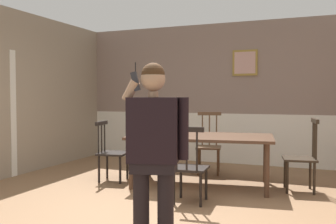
# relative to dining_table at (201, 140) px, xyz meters

# --- Properties ---
(ground_plane) EXTENTS (7.35, 7.35, 0.00)m
(ground_plane) POSITION_rel_dining_table_xyz_m (-0.21, -1.27, -0.69)
(ground_plane) COLOR #846042
(room_back_partition) EXTENTS (5.88, 0.17, 2.79)m
(room_back_partition) POSITION_rel_dining_table_xyz_m (-0.20, 2.07, 0.66)
(room_back_partition) COLOR gray
(room_back_partition) RESTS_ON ground_plane
(dining_table) EXTENTS (2.23, 1.39, 0.76)m
(dining_table) POSITION_rel_dining_table_xyz_m (0.00, 0.00, 0.00)
(dining_table) COLOR #4C3323
(dining_table) RESTS_ON ground_plane
(chair_near_window) EXTENTS (0.51, 0.51, 1.03)m
(chair_near_window) POSITION_rel_dining_table_xyz_m (1.42, 0.21, -0.20)
(chair_near_window) COLOR #2D2319
(chair_near_window) RESTS_ON ground_plane
(chair_by_doorway) EXTENTS (0.49, 0.49, 1.06)m
(chair_by_doorway) POSITION_rel_dining_table_xyz_m (-0.14, 0.93, -0.19)
(chair_by_doorway) COLOR #513823
(chair_by_doorway) RESTS_ON ground_plane
(chair_at_table_head) EXTENTS (0.46, 0.46, 0.97)m
(chair_at_table_head) POSITION_rel_dining_table_xyz_m (0.13, -0.93, -0.22)
(chair_at_table_head) COLOR black
(chair_at_table_head) RESTS_ON ground_plane
(chair_opposite_corner) EXTENTS (0.50, 0.50, 0.94)m
(chair_opposite_corner) POSITION_rel_dining_table_xyz_m (-1.42, -0.21, -0.23)
(chair_opposite_corner) COLOR black
(chair_opposite_corner) RESTS_ON ground_plane
(person_figure) EXTENTS (0.56, 0.33, 1.62)m
(person_figure) POSITION_rel_dining_table_xyz_m (0.33, -2.45, 0.24)
(person_figure) COLOR black
(person_figure) RESTS_ON ground_plane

